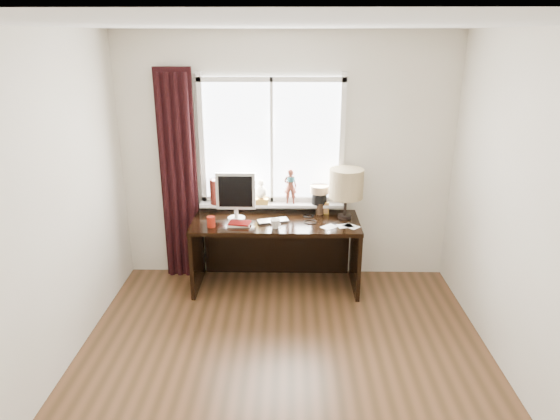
{
  "coord_description": "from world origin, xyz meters",
  "views": [
    {
      "loc": [
        0.04,
        -3.13,
        2.55
      ],
      "look_at": [
        -0.05,
        1.25,
        1.0
      ],
      "focal_mm": 32.0,
      "sensor_mm": 36.0,
      "label": 1
    }
  ],
  "objects_px": {
    "desk": "(276,239)",
    "red_cup": "(211,222)",
    "laptop": "(273,221)",
    "monitor": "(236,193)",
    "mug": "(275,223)",
    "table_lamp": "(346,184)"
  },
  "relations": [
    {
      "from": "desk",
      "to": "red_cup",
      "type": "bearing_deg",
      "value": -156.13
    },
    {
      "from": "red_cup",
      "to": "table_lamp",
      "type": "height_order",
      "value": "table_lamp"
    },
    {
      "from": "table_lamp",
      "to": "red_cup",
      "type": "bearing_deg",
      "value": -167.94
    },
    {
      "from": "mug",
      "to": "desk",
      "type": "relative_size",
      "value": 0.06
    },
    {
      "from": "desk",
      "to": "monitor",
      "type": "height_order",
      "value": "monitor"
    },
    {
      "from": "mug",
      "to": "monitor",
      "type": "height_order",
      "value": "monitor"
    },
    {
      "from": "red_cup",
      "to": "monitor",
      "type": "height_order",
      "value": "monitor"
    },
    {
      "from": "laptop",
      "to": "monitor",
      "type": "relative_size",
      "value": 0.63
    },
    {
      "from": "table_lamp",
      "to": "monitor",
      "type": "bearing_deg",
      "value": -177.02
    },
    {
      "from": "monitor",
      "to": "red_cup",
      "type": "bearing_deg",
      "value": -134.59
    },
    {
      "from": "monitor",
      "to": "table_lamp",
      "type": "bearing_deg",
      "value": 2.98
    },
    {
      "from": "laptop",
      "to": "red_cup",
      "type": "xyz_separation_m",
      "value": [
        -0.61,
        -0.15,
        0.04
      ]
    },
    {
      "from": "mug",
      "to": "red_cup",
      "type": "xyz_separation_m",
      "value": [
        -0.63,
        0.02,
        0.0
      ]
    },
    {
      "from": "desk",
      "to": "table_lamp",
      "type": "height_order",
      "value": "table_lamp"
    },
    {
      "from": "red_cup",
      "to": "table_lamp",
      "type": "bearing_deg",
      "value": 12.06
    },
    {
      "from": "laptop",
      "to": "monitor",
      "type": "xyz_separation_m",
      "value": [
        -0.38,
        0.08,
        0.27
      ]
    },
    {
      "from": "laptop",
      "to": "desk",
      "type": "bearing_deg",
      "value": 61.81
    },
    {
      "from": "laptop",
      "to": "table_lamp",
      "type": "relative_size",
      "value": 0.6
    },
    {
      "from": "red_cup",
      "to": "table_lamp",
      "type": "distance_m",
      "value": 1.41
    },
    {
      "from": "mug",
      "to": "table_lamp",
      "type": "xyz_separation_m",
      "value": [
        0.71,
        0.31,
        0.31
      ]
    },
    {
      "from": "laptop",
      "to": "mug",
      "type": "relative_size",
      "value": 3.12
    },
    {
      "from": "red_cup",
      "to": "monitor",
      "type": "distance_m",
      "value": 0.39
    }
  ]
}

